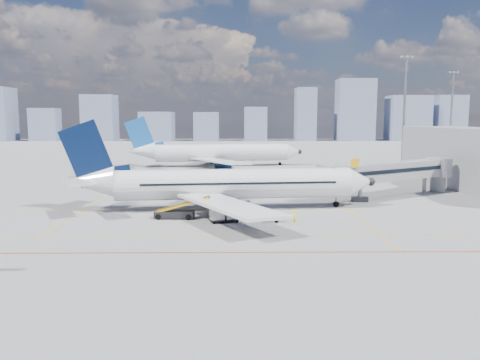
{
  "coord_description": "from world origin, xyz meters",
  "views": [
    {
      "loc": [
        -0.66,
        -51.71,
        11.7
      ],
      "look_at": [
        0.07,
        6.08,
        4.0
      ],
      "focal_mm": 35.0,
      "sensor_mm": 36.0,
      "label": 1
    }
  ],
  "objects_px": {
    "belt_loader": "(176,213)",
    "ramp_worker": "(295,217)",
    "main_aircraft": "(221,185)",
    "second_aircraft": "(215,153)",
    "baggage_tug": "(270,216)",
    "cargo_dolly": "(224,213)"
  },
  "relations": [
    {
      "from": "second_aircraft",
      "to": "baggage_tug",
      "type": "xyz_separation_m",
      "value": [
        8.89,
        -61.4,
        -2.55
      ]
    },
    {
      "from": "main_aircraft",
      "to": "cargo_dolly",
      "type": "height_order",
      "value": "main_aircraft"
    },
    {
      "from": "belt_loader",
      "to": "ramp_worker",
      "type": "bearing_deg",
      "value": -11.0
    },
    {
      "from": "ramp_worker",
      "to": "belt_loader",
      "type": "bearing_deg",
      "value": 110.8
    },
    {
      "from": "main_aircraft",
      "to": "belt_loader",
      "type": "relative_size",
      "value": 6.06
    },
    {
      "from": "main_aircraft",
      "to": "belt_loader",
      "type": "distance_m",
      "value": 7.86
    },
    {
      "from": "belt_loader",
      "to": "ramp_worker",
      "type": "height_order",
      "value": "belt_loader"
    },
    {
      "from": "ramp_worker",
      "to": "main_aircraft",
      "type": "bearing_deg",
      "value": 78.47
    },
    {
      "from": "baggage_tug",
      "to": "ramp_worker",
      "type": "xyz_separation_m",
      "value": [
        2.55,
        -1.59,
        0.14
      ]
    },
    {
      "from": "cargo_dolly",
      "to": "ramp_worker",
      "type": "xyz_separation_m",
      "value": [
        7.78,
        -1.39,
        -0.22
      ]
    },
    {
      "from": "cargo_dolly",
      "to": "belt_loader",
      "type": "bearing_deg",
      "value": 145.21
    },
    {
      "from": "second_aircraft",
      "to": "belt_loader",
      "type": "relative_size",
      "value": 6.48
    },
    {
      "from": "cargo_dolly",
      "to": "ramp_worker",
      "type": "relative_size",
      "value": 2.28
    },
    {
      "from": "main_aircraft",
      "to": "ramp_worker",
      "type": "xyz_separation_m",
      "value": [
        8.36,
        -8.75,
        -2.41
      ]
    },
    {
      "from": "cargo_dolly",
      "to": "baggage_tug",
      "type": "bearing_deg",
      "value": -13.65
    },
    {
      "from": "main_aircraft",
      "to": "second_aircraft",
      "type": "relative_size",
      "value": 0.94
    },
    {
      "from": "baggage_tug",
      "to": "cargo_dolly",
      "type": "distance_m",
      "value": 5.25
    },
    {
      "from": "baggage_tug",
      "to": "belt_loader",
      "type": "height_order",
      "value": "belt_loader"
    },
    {
      "from": "cargo_dolly",
      "to": "belt_loader",
      "type": "relative_size",
      "value": 0.56
    },
    {
      "from": "baggage_tug",
      "to": "ramp_worker",
      "type": "relative_size",
      "value": 1.39
    },
    {
      "from": "baggage_tug",
      "to": "belt_loader",
      "type": "distance_m",
      "value": 11.1
    },
    {
      "from": "main_aircraft",
      "to": "cargo_dolly",
      "type": "xyz_separation_m",
      "value": [
        0.58,
        -7.36,
        -2.2
      ]
    }
  ]
}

